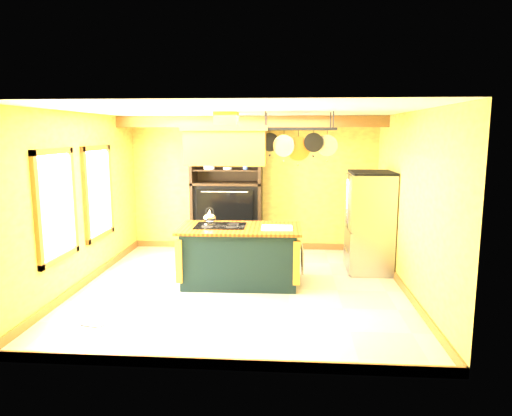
# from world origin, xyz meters

# --- Properties ---
(floor) EXTENTS (5.00, 5.00, 0.00)m
(floor) POSITION_xyz_m (0.00, 0.00, 0.00)
(floor) COLOR beige
(floor) RESTS_ON ground
(ceiling) EXTENTS (5.00, 5.00, 0.00)m
(ceiling) POSITION_xyz_m (0.00, 0.00, 2.70)
(ceiling) COLOR white
(ceiling) RESTS_ON wall_back
(wall_back) EXTENTS (5.00, 0.02, 2.70)m
(wall_back) POSITION_xyz_m (0.00, 2.50, 1.35)
(wall_back) COLOR #E8D255
(wall_back) RESTS_ON floor
(wall_front) EXTENTS (5.00, 0.02, 2.70)m
(wall_front) POSITION_xyz_m (0.00, -2.50, 1.35)
(wall_front) COLOR #E8D255
(wall_front) RESTS_ON floor
(wall_left) EXTENTS (0.02, 5.00, 2.70)m
(wall_left) POSITION_xyz_m (-2.50, 0.00, 1.35)
(wall_left) COLOR #E8D255
(wall_left) RESTS_ON floor
(wall_right) EXTENTS (0.02, 5.00, 2.70)m
(wall_right) POSITION_xyz_m (2.50, 0.00, 1.35)
(wall_right) COLOR #E8D255
(wall_right) RESTS_ON floor
(ceiling_beam) EXTENTS (5.00, 0.15, 0.20)m
(ceiling_beam) POSITION_xyz_m (0.00, 1.70, 2.59)
(ceiling_beam) COLOR #9B6830
(ceiling_beam) RESTS_ON ceiling
(window_near) EXTENTS (0.06, 1.06, 1.56)m
(window_near) POSITION_xyz_m (-2.47, -0.80, 1.40)
(window_near) COLOR #9B6830
(window_near) RESTS_ON wall_left
(window_far) EXTENTS (0.06, 1.06, 1.56)m
(window_far) POSITION_xyz_m (-2.47, 0.60, 1.40)
(window_far) COLOR #9B6830
(window_far) RESTS_ON wall_left
(kitchen_island) EXTENTS (1.93, 1.10, 1.11)m
(kitchen_island) POSITION_xyz_m (-0.04, 0.24, 0.47)
(kitchen_island) COLOR #12272B
(kitchen_island) RESTS_ON floor
(range_hood) EXTENTS (1.29, 0.73, 0.80)m
(range_hood) POSITION_xyz_m (-0.24, 0.24, 2.23)
(range_hood) COLOR gold
(range_hood) RESTS_ON ceiling
(pot_rack) EXTENTS (1.19, 0.55, 0.74)m
(pot_rack) POSITION_xyz_m (0.86, 0.25, 2.34)
(pot_rack) COLOR black
(pot_rack) RESTS_ON ceiling
(refrigerator) EXTENTS (0.74, 0.87, 1.70)m
(refrigerator) POSITION_xyz_m (2.11, 1.07, 0.83)
(refrigerator) COLOR #989BA1
(refrigerator) RESTS_ON floor
(hutch) EXTENTS (1.40, 0.63, 2.47)m
(hutch) POSITION_xyz_m (-0.51, 2.23, 0.94)
(hutch) COLOR black
(hutch) RESTS_ON floor
(floor_register) EXTENTS (0.30, 0.18, 0.01)m
(floor_register) POSITION_xyz_m (-1.72, -1.53, 0.01)
(floor_register) COLOR black
(floor_register) RESTS_ON floor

